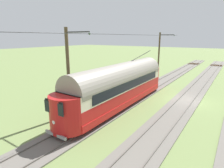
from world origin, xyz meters
The scene contains 6 objects.
ground_plane centered at (0.00, 0.00, 0.00)m, with size 220.00×220.00×0.00m, color olive.
track_adjacent_siding centered at (0.00, -0.31, 0.05)m, with size 2.80×80.00×0.18m.
track_third_siding centered at (5.18, -0.31, 0.05)m, with size 2.80×80.00×0.18m.
vintage_streetcar centered at (5.18, 5.36, 2.26)m, with size 2.65×16.52×4.97m.
catenary_pole_foreground centered at (7.56, -11.69, 3.93)m, with size 2.66×0.28×7.55m.
catenary_pole_mid_near centered at (7.56, 9.82, 3.93)m, with size 2.66×0.28×7.55m.
Camera 1 is at (-4.08, 20.69, 6.77)m, focal length 30.07 mm.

